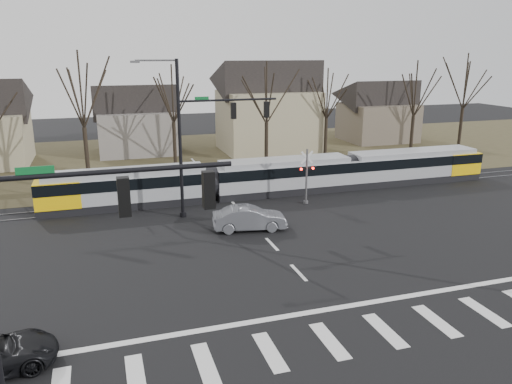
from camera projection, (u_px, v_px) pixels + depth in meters
name	position (u px, v px, depth m)	size (l,w,h in m)	color
ground	(315.00, 290.00, 22.96)	(140.00, 140.00, 0.00)	black
grass_verge	(190.00, 157.00, 52.32)	(140.00, 28.00, 0.01)	#38331E
crosswalk	(358.00, 335.00, 19.29)	(27.00, 2.60, 0.01)	silver
stop_line	(332.00, 309.00, 21.31)	(28.00, 0.35, 0.01)	silver
lane_dashes	(228.00, 197.00, 37.64)	(0.18, 30.00, 0.01)	silver
rail_pair	(229.00, 198.00, 37.45)	(90.00, 1.52, 0.06)	#59595E
tram	(283.00, 175.00, 38.53)	(35.33, 2.62, 2.68)	gray
sedan	(249.00, 218.00, 30.62)	(4.69, 2.28, 1.48)	#5B5D63
signal_pole_near_left	(48.00, 248.00, 12.88)	(9.28, 0.44, 10.20)	black
signal_pole_far	(204.00, 130.00, 32.18)	(9.28, 0.44, 10.20)	black
rail_crossing_signal	(306.00, 178.00, 35.65)	(1.08, 0.36, 4.00)	#59595B
tree_row	(221.00, 115.00, 46.05)	(59.20, 7.20, 10.00)	black
house_b	(135.00, 116.00, 53.46)	(8.64, 7.56, 7.65)	slate
house_c	(268.00, 103.00, 54.45)	(10.80, 8.64, 10.10)	gray
house_d	(378.00, 108.00, 61.00)	(8.64, 7.56, 7.65)	brown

